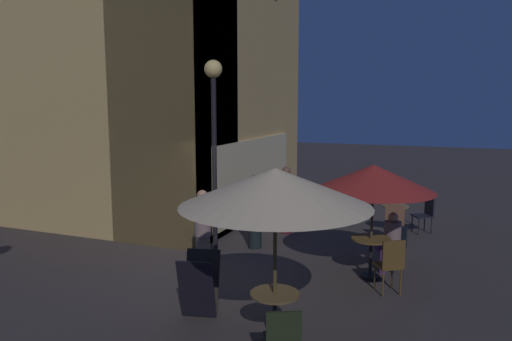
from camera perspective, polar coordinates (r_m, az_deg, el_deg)
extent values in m
plane|color=#3C3431|center=(9.66, -5.86, -12.25)|extent=(60.00, 60.00, 0.00)
cube|color=tan|center=(14.59, -3.94, 13.22)|extent=(7.65, 2.30, 9.29)
cube|color=tan|center=(13.31, -16.72, 13.38)|extent=(2.30, 6.09, 9.29)
cube|color=beige|center=(13.87, -0.05, -0.58)|extent=(5.36, 0.08, 2.10)
cylinder|color=black|center=(9.76, -4.90, -0.25)|extent=(0.10, 0.10, 3.88)
sphere|color=#F5CD70|center=(9.67, -5.05, 11.81)|extent=(0.35, 0.35, 0.35)
cube|color=black|center=(8.01, -6.34, -12.78)|extent=(0.43, 0.61, 0.98)
cube|color=black|center=(7.68, -7.02, -13.72)|extent=(0.43, 0.61, 0.98)
cylinder|color=black|center=(9.77, 13.23, -12.09)|extent=(0.40, 0.40, 0.03)
cylinder|color=black|center=(9.65, 13.30, -10.07)|extent=(0.06, 0.06, 0.76)
cylinder|color=brown|center=(9.54, 13.38, -7.83)|extent=(0.74, 0.74, 0.03)
cylinder|color=black|center=(7.03, 2.20, -17.12)|extent=(0.06, 0.06, 0.72)
cylinder|color=brown|center=(6.88, 2.22, -14.29)|extent=(0.69, 0.69, 0.03)
cylinder|color=black|center=(12.95, 15.96, -7.13)|extent=(0.40, 0.40, 0.03)
cylinder|color=black|center=(12.86, 16.02, -5.66)|extent=(0.06, 0.06, 0.71)
cylinder|color=olive|center=(12.78, 16.09, -4.04)|extent=(0.66, 0.66, 0.03)
cylinder|color=black|center=(9.76, 13.23, -12.01)|extent=(0.36, 0.36, 0.06)
cylinder|color=#453427|center=(9.46, 13.44, -6.07)|extent=(0.05, 0.05, 2.14)
cone|color=maroon|center=(9.29, 13.62, -0.85)|extent=(2.28, 2.28, 0.50)
cylinder|color=#453C1E|center=(6.71, 2.24, -10.50)|extent=(0.05, 0.05, 2.44)
cone|color=beige|center=(6.46, 2.29, -1.97)|extent=(2.60, 2.60, 0.52)
cylinder|color=black|center=(10.03, 15.89, -10.37)|extent=(0.03, 0.03, 0.46)
cylinder|color=black|center=(10.20, 14.32, -9.98)|extent=(0.03, 0.03, 0.46)
cylinder|color=black|center=(10.29, 16.93, -9.93)|extent=(0.03, 0.03, 0.46)
cylinder|color=black|center=(10.46, 15.39, -9.56)|extent=(0.03, 0.03, 0.46)
cube|color=black|center=(10.17, 15.68, -8.64)|extent=(0.56, 0.56, 0.04)
cube|color=black|center=(10.26, 16.32, -7.28)|extent=(0.23, 0.38, 0.39)
cylinder|color=#543B19|center=(9.15, 13.79, -12.04)|extent=(0.03, 0.03, 0.48)
cylinder|color=#543B19|center=(9.29, 15.67, -11.80)|extent=(0.03, 0.03, 0.48)
cylinder|color=#543B19|center=(8.87, 14.70, -12.73)|extent=(0.03, 0.03, 0.48)
cylinder|color=#543B19|center=(9.02, 16.62, -12.47)|extent=(0.03, 0.03, 0.48)
cube|color=#543B19|center=(9.00, 15.26, -10.73)|extent=(0.57, 0.57, 0.04)
cube|color=#543B19|center=(8.76, 15.87, -9.48)|extent=(0.26, 0.37, 0.49)
cube|color=black|center=(6.31, 3.04, -19.24)|extent=(0.57, 0.57, 0.04)
cube|color=black|center=(6.03, 3.30, -18.11)|extent=(0.22, 0.40, 0.43)
cylinder|color=brown|center=(12.32, 15.13, -6.82)|extent=(0.03, 0.03, 0.47)
cylinder|color=brown|center=(12.32, 16.76, -6.89)|extent=(0.03, 0.03, 0.47)
cylinder|color=brown|center=(11.99, 15.08, -7.24)|extent=(0.03, 0.03, 0.47)
cylinder|color=brown|center=(11.98, 16.75, -7.31)|extent=(0.03, 0.03, 0.47)
cube|color=brown|center=(12.09, 15.98, -5.92)|extent=(0.47, 0.47, 0.04)
cube|color=brown|center=(11.84, 16.00, -5.01)|extent=(0.08, 0.44, 0.45)
cylinder|color=black|center=(13.00, 18.57, -6.28)|extent=(0.03, 0.03, 0.43)
cylinder|color=black|center=(13.29, 17.86, -5.92)|extent=(0.03, 0.03, 0.43)
cylinder|color=black|center=(13.16, 19.91, -6.16)|extent=(0.03, 0.03, 0.43)
cylinder|color=black|center=(13.46, 19.18, -5.82)|extent=(0.03, 0.03, 0.43)
cube|color=black|center=(13.17, 18.93, -5.07)|extent=(0.60, 0.60, 0.04)
cube|color=black|center=(13.22, 19.73, -3.96)|extent=(0.39, 0.26, 0.46)
cube|color=#572E6C|center=(10.06, 15.24, -8.72)|extent=(0.48, 0.47, 0.14)
cylinder|color=#572E6C|center=(10.00, 14.66, -10.26)|extent=(0.14, 0.14, 0.49)
cylinder|color=#7B6162|center=(10.10, 15.74, -7.18)|extent=(0.34, 0.34, 0.51)
sphere|color=tan|center=(10.02, 15.82, -5.29)|extent=(0.20, 0.20, 0.20)
cylinder|color=black|center=(11.22, -0.12, -6.96)|extent=(0.30, 0.30, 0.86)
cylinder|color=#716E5C|center=(11.05, -0.12, -3.18)|extent=(0.36, 0.36, 0.64)
sphere|color=brown|center=(10.98, -0.12, -1.06)|extent=(0.21, 0.21, 0.21)
cylinder|color=#4F141D|center=(12.50, 3.54, -5.38)|extent=(0.30, 0.30, 0.87)
cylinder|color=#7B6453|center=(12.35, 3.57, -1.98)|extent=(0.35, 0.35, 0.64)
sphere|color=brown|center=(12.28, 3.59, -0.05)|extent=(0.22, 0.22, 0.22)
cylinder|color=#796653|center=(9.34, -6.21, -10.15)|extent=(0.27, 0.27, 0.87)
cylinder|color=#826863|center=(9.13, -6.28, -5.59)|extent=(0.31, 0.31, 0.67)
sphere|color=#97684E|center=(9.04, -6.32, -2.96)|extent=(0.21, 0.21, 0.21)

